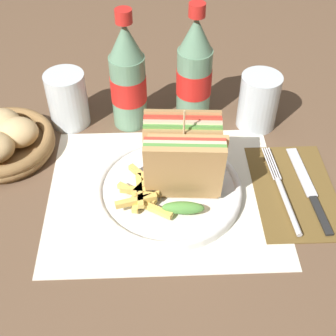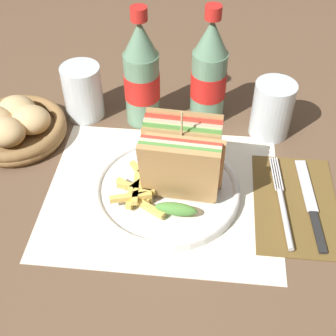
% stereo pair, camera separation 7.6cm
% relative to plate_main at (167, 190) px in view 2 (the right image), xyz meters
% --- Properties ---
extents(ground_plane, '(4.00, 4.00, 0.00)m').
position_rel_plate_main_xyz_m(ground_plane, '(0.03, 0.03, -0.01)').
color(ground_plane, brown).
extents(placemat, '(0.38, 0.32, 0.00)m').
position_rel_plate_main_xyz_m(placemat, '(-0.01, 0.00, -0.01)').
color(placemat, silver).
rests_on(placemat, ground_plane).
extents(plate_main, '(0.24, 0.24, 0.02)m').
position_rel_plate_main_xyz_m(plate_main, '(0.00, 0.00, 0.00)').
color(plate_main, white).
rests_on(plate_main, ground_plane).
extents(club_sandwich, '(0.12, 0.12, 0.16)m').
position_rel_plate_main_xyz_m(club_sandwich, '(0.02, -0.01, 0.07)').
color(club_sandwich, tan).
rests_on(club_sandwich, plate_main).
extents(fries_pile, '(0.09, 0.11, 0.02)m').
position_rel_plate_main_xyz_m(fries_pile, '(-0.04, -0.02, 0.02)').
color(fries_pile, '#E0B756').
rests_on(fries_pile, plate_main).
extents(napkin, '(0.13, 0.22, 0.00)m').
position_rel_plate_main_xyz_m(napkin, '(0.21, -0.00, -0.01)').
color(napkin, brown).
rests_on(napkin, ground_plane).
extents(fork, '(0.03, 0.20, 0.01)m').
position_rel_plate_main_xyz_m(fork, '(0.19, -0.02, -0.00)').
color(fork, silver).
rests_on(fork, napkin).
extents(knife, '(0.03, 0.20, 0.00)m').
position_rel_plate_main_xyz_m(knife, '(0.23, -0.00, -0.00)').
color(knife, black).
rests_on(knife, napkin).
extents(coke_bottle_near, '(0.07, 0.07, 0.23)m').
position_rel_plate_main_xyz_m(coke_bottle_near, '(-0.07, 0.19, 0.09)').
color(coke_bottle_near, slate).
rests_on(coke_bottle_near, ground_plane).
extents(coke_bottle_far, '(0.07, 0.07, 0.23)m').
position_rel_plate_main_xyz_m(coke_bottle_far, '(0.06, 0.21, 0.09)').
color(coke_bottle_far, slate).
rests_on(coke_bottle_far, ground_plane).
extents(glass_near, '(0.07, 0.07, 0.11)m').
position_rel_plate_main_xyz_m(glass_near, '(0.17, 0.18, 0.04)').
color(glass_near, silver).
rests_on(glass_near, ground_plane).
extents(glass_far, '(0.07, 0.07, 0.11)m').
position_rel_plate_main_xyz_m(glass_far, '(-0.18, 0.20, 0.04)').
color(glass_far, silver).
rests_on(glass_far, ground_plane).
extents(bread_basket, '(0.19, 0.19, 0.07)m').
position_rel_plate_main_xyz_m(bread_basket, '(-0.29, 0.12, 0.01)').
color(bread_basket, olive).
rests_on(bread_basket, ground_plane).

